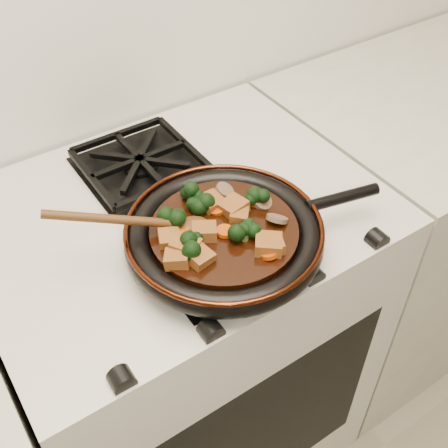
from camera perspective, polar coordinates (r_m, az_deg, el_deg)
stove at (r=1.41m, az=-3.85°, el=-11.96°), size 0.76×0.60×0.90m
burner_grate_front at (r=0.97m, az=-0.86°, el=-2.21°), size 0.23×0.23×0.03m
burner_grate_back at (r=1.16m, az=-8.52°, el=6.13°), size 0.23×0.23×0.03m
skillet at (r=0.95m, az=0.12°, el=-1.11°), size 0.46×0.34×0.05m
braising_sauce at (r=0.94m, az=-0.00°, el=-0.92°), size 0.25×0.25×0.02m
tofu_cube_0 at (r=0.97m, az=-1.34°, el=2.23°), size 0.04×0.04×0.03m
tofu_cube_1 at (r=0.90m, az=-3.89°, el=-2.35°), size 0.05×0.06×0.03m
tofu_cube_2 at (r=0.90m, az=4.54°, el=-2.10°), size 0.06×0.06×0.03m
tofu_cube_3 at (r=0.90m, az=5.09°, el=-2.18°), size 0.05×0.05×0.03m
tofu_cube_4 at (r=0.96m, az=0.97°, el=1.73°), size 0.05×0.05×0.03m
tofu_cube_5 at (r=0.92m, az=-2.02°, el=-0.81°), size 0.05×0.05×0.03m
tofu_cube_6 at (r=0.88m, az=-4.80°, el=-3.53°), size 0.05×0.05×0.03m
tofu_cube_7 at (r=0.91m, az=-5.60°, el=-1.49°), size 0.05×0.05×0.02m
tofu_cube_8 at (r=0.88m, az=-2.54°, el=-3.37°), size 0.05×0.05×0.03m
tofu_cube_9 at (r=0.95m, az=1.52°, el=0.85°), size 0.05×0.05×0.02m
broccoli_floret_0 at (r=0.91m, az=2.19°, el=-0.98°), size 0.08×0.08×0.07m
broccoli_floret_1 at (r=0.94m, az=-5.09°, el=0.48°), size 0.07×0.07×0.07m
broccoli_floret_2 at (r=0.99m, az=-3.64°, el=3.37°), size 0.08×0.09×0.07m
broccoli_floret_3 at (r=0.97m, az=3.07°, el=2.58°), size 0.08×0.07×0.07m
broccoli_floret_4 at (r=0.97m, az=-2.54°, el=2.02°), size 0.08×0.08×0.06m
broccoli_floret_5 at (r=0.89m, az=-3.05°, el=-2.31°), size 0.07×0.07×0.07m
carrot_coin_0 at (r=0.96m, az=-0.69°, el=1.54°), size 0.03×0.03×0.01m
carrot_coin_1 at (r=0.98m, az=3.19°, el=2.44°), size 0.03×0.03×0.02m
carrot_coin_2 at (r=0.89m, az=4.63°, el=-3.02°), size 0.03×0.03×0.02m
carrot_coin_3 at (r=0.93m, az=-4.50°, el=-0.78°), size 0.03×0.03×0.02m
carrot_coin_4 at (r=0.92m, az=0.12°, el=-0.73°), size 0.03×0.03×0.01m
mushroom_slice_0 at (r=0.95m, az=5.41°, el=0.55°), size 0.05×0.05×0.03m
mushroom_slice_1 at (r=1.00m, az=0.06°, el=3.45°), size 0.05×0.05×0.02m
mushroom_slice_2 at (r=0.98m, az=3.90°, el=2.34°), size 0.04×0.04×0.02m
wooden_spoon at (r=0.92m, az=-7.39°, el=0.20°), size 0.15×0.08×0.24m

